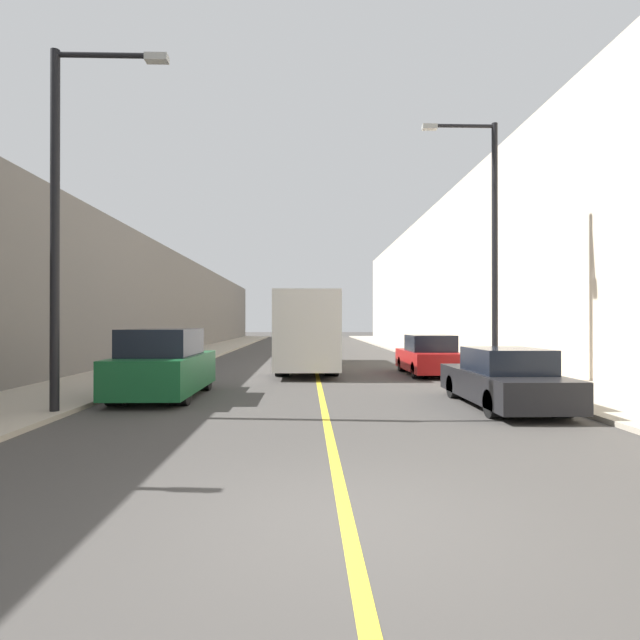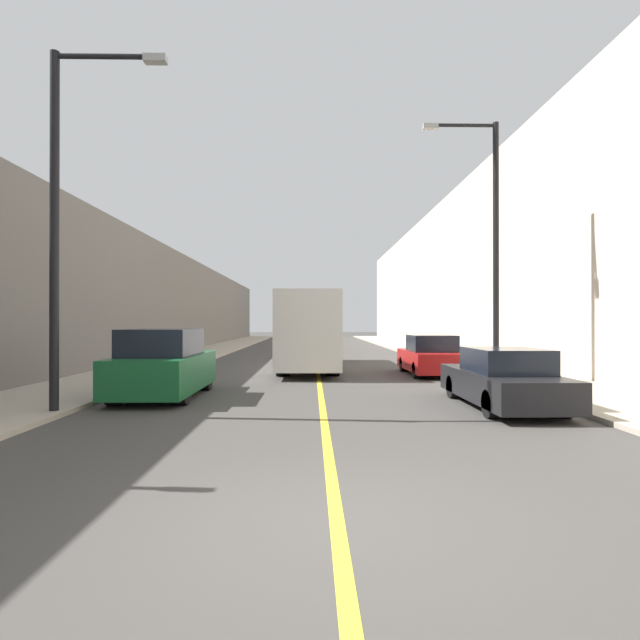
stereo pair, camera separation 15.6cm
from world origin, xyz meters
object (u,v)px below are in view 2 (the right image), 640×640
at_px(bus, 309,330).
at_px(street_lamp_right, 490,235).
at_px(car_right_mid, 431,357).
at_px(car_right_near, 503,380).
at_px(street_lamp_left, 64,207).
at_px(parked_suv_left, 164,366).

relative_size(bus, street_lamp_right, 1.18).
height_order(car_right_mid, street_lamp_right, street_lamp_right).
xyz_separation_m(bus, car_right_near, (4.79, -10.32, -1.08)).
bearing_deg(street_lamp_right, street_lamp_left, -154.17).
height_order(street_lamp_left, street_lamp_right, street_lamp_right).
relative_size(car_right_near, car_right_mid, 1.08).
xyz_separation_m(car_right_mid, street_lamp_right, (1.36, -2.79, 4.31)).
xyz_separation_m(parked_suv_left, car_right_mid, (8.75, 5.72, -0.17)).
height_order(parked_suv_left, street_lamp_right, street_lamp_right).
distance_m(car_right_near, car_right_mid, 7.49).
xyz_separation_m(car_right_near, street_lamp_right, (1.39, 4.70, 4.36)).
bearing_deg(street_lamp_left, bus, 64.44).
bearing_deg(car_right_mid, car_right_near, -90.20).
bearing_deg(parked_suv_left, street_lamp_right, 16.18).
bearing_deg(bus, street_lamp_left, -115.56).
bearing_deg(street_lamp_left, car_right_near, 4.98).
distance_m(parked_suv_left, street_lamp_left, 4.82).
bearing_deg(car_right_near, street_lamp_left, -175.02).
height_order(car_right_mid, street_lamp_left, street_lamp_left).
bearing_deg(car_right_mid, street_lamp_left, -140.54).
bearing_deg(car_right_near, car_right_mid, 89.80).
relative_size(bus, street_lamp_left, 1.29).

